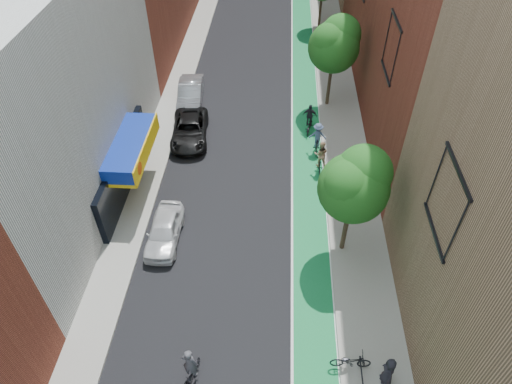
% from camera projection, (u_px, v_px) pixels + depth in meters
% --- Properties ---
extents(bike_lane, '(2.00, 68.00, 0.01)m').
position_uv_depth(bike_lane, '(305.00, 90.00, 35.81)').
color(bike_lane, '#136D34').
rests_on(bike_lane, ground).
extents(sidewalk_left, '(2.00, 68.00, 0.15)m').
position_uv_depth(sidewalk_left, '(179.00, 86.00, 36.18)').
color(sidewalk_left, gray).
rests_on(sidewalk_left, ground).
extents(sidewalk_right, '(3.00, 68.00, 0.15)m').
position_uv_depth(sidewalk_right, '(337.00, 91.00, 35.66)').
color(sidewalk_right, gray).
rests_on(sidewalk_right, ground).
extents(building_left_white, '(8.00, 20.00, 12.00)m').
position_uv_depth(building_left_white, '(28.00, 100.00, 23.60)').
color(building_left_white, silver).
rests_on(building_left_white, ground).
extents(tree_near, '(3.40, 3.36, 6.42)m').
position_uv_depth(tree_near, '(355.00, 183.00, 20.93)').
color(tree_near, '#332619').
rests_on(tree_near, ground).
extents(tree_mid, '(3.55, 3.53, 6.74)m').
position_uv_depth(tree_mid, '(335.00, 43.00, 30.96)').
color(tree_mid, '#332619').
rests_on(tree_mid, ground).
extents(parked_car_white, '(1.63, 4.05, 1.38)m').
position_uv_depth(parked_car_white, '(164.00, 231.00, 24.12)').
color(parked_car_white, silver).
rests_on(parked_car_white, ground).
extents(parked_car_black, '(2.82, 5.27, 1.41)m').
position_uv_depth(parked_car_black, '(190.00, 130.00, 30.75)').
color(parked_car_black, black).
rests_on(parked_car_black, ground).
extents(parked_car_silver, '(2.06, 4.98, 1.60)m').
position_uv_depth(parked_car_silver, '(191.00, 94.00, 33.94)').
color(parked_car_silver, gray).
rests_on(parked_car_silver, ground).
extents(cyclist_lead, '(0.93, 1.78, 2.19)m').
position_uv_depth(cyclist_lead, '(191.00, 371.00, 18.48)').
color(cyclist_lead, black).
rests_on(cyclist_lead, ground).
extents(cyclist_lane_near, '(0.89, 1.49, 2.13)m').
position_uv_depth(cyclist_lane_near, '(320.00, 158.00, 28.15)').
color(cyclist_lane_near, black).
rests_on(cyclist_lane_near, ground).
extents(cyclist_lane_mid, '(1.03, 2.00, 2.01)m').
position_uv_depth(cyclist_lane_mid, '(309.00, 121.00, 31.43)').
color(cyclist_lane_mid, black).
rests_on(cyclist_lane_mid, ground).
extents(cyclist_lane_far, '(1.15, 1.76, 2.08)m').
position_uv_depth(cyclist_lane_far, '(317.00, 139.00, 29.62)').
color(cyclist_lane_far, black).
rests_on(cyclist_lane_far, ground).
extents(parked_bike_far, '(1.74, 0.65, 0.90)m').
position_uv_depth(parked_bike_far, '(351.00, 361.00, 18.94)').
color(parked_bike_far, black).
rests_on(parked_bike_far, sidewalk_right).
extents(pedestrian, '(0.52, 0.78, 1.55)m').
position_uv_depth(pedestrian, '(389.00, 371.00, 18.29)').
color(pedestrian, black).
rests_on(pedestrian, sidewalk_right).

